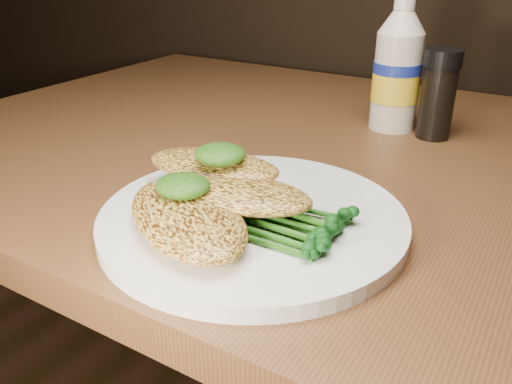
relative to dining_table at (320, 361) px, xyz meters
The scene contains 10 objects.
dining_table is the anchor object (origin of this frame).
plate 0.45m from the dining_table, 85.17° to the right, with size 0.29×0.29×0.02m, color white.
chicken_front 0.51m from the dining_table, 92.01° to the right, with size 0.17×0.09×0.03m, color #F5BD4E.
chicken_mid 0.48m from the dining_table, 88.62° to the right, with size 0.15×0.08×0.02m, color #F5BD4E.
chicken_back 0.48m from the dining_table, 100.23° to the right, with size 0.14×0.07×0.02m, color #F5BD4E.
pesto_front 0.51m from the dining_table, 95.29° to the right, with size 0.05×0.05×0.02m, color #083407.
pesto_back 0.49m from the dining_table, 96.19° to the right, with size 0.05×0.05×0.02m, color #083407.
broccolini_bundle 0.48m from the dining_table, 77.32° to the right, with size 0.14×0.11×0.02m, color #205412, non-canonical shape.
mayo_bottle 0.49m from the dining_table, 72.21° to the left, with size 0.07×0.07×0.19m, color beige, non-canonical shape.
pepper_grinder 0.46m from the dining_table, 46.97° to the left, with size 0.05×0.05×0.12m, color black, non-canonical shape.
Camera 1 is at (0.26, 0.43, 1.00)m, focal length 37.01 mm.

